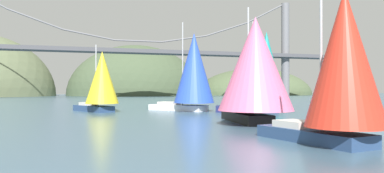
{
  "coord_description": "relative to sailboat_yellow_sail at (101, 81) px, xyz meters",
  "views": [
    {
      "loc": [
        -17.02,
        -17.99,
        2.68
      ],
      "look_at": [
        0.0,
        37.8,
        3.1
      ],
      "focal_mm": 33.92,
      "sensor_mm": 36.0,
      "label": 1
    }
  ],
  "objects": [
    {
      "name": "ground_plane",
      "position": [
        14.84,
        -25.45,
        -3.65
      ],
      "size": [
        360.0,
        360.0,
        0.0
      ],
      "primitive_type": "plane",
      "color": "#426075"
    },
    {
      "name": "headland_center",
      "position": [
        19.84,
        109.55,
        -3.65
      ],
      "size": [
        56.3,
        44.0,
        42.28
      ],
      "primitive_type": "ellipsoid",
      "color": "#425138",
      "rests_on": "ground_plane"
    },
    {
      "name": "sailboat_yellow_sail",
      "position": [
        0.0,
        0.0,
        0.0
      ],
      "size": [
        5.87,
        7.8,
        7.98
      ],
      "color": "navy",
      "rests_on": "ground_plane"
    },
    {
      "name": "sailboat_teal_sail",
      "position": [
        18.02,
        -6.03,
        1.16
      ],
      "size": [
        8.47,
        6.05,
        10.5
      ],
      "color": "#191E4C",
      "rests_on": "ground_plane"
    },
    {
      "name": "suspension_bridge",
      "position": [
        14.84,
        69.55,
        11.62
      ],
      "size": [
        140.08,
        6.0,
        33.29
      ],
      "color": "slate",
      "rests_on": "ground_plane"
    },
    {
      "name": "headland_right",
      "position": [
        74.84,
        109.55,
        -3.65
      ],
      "size": [
        55.04,
        44.0,
        24.45
      ],
      "primitive_type": "ellipsoid",
      "color": "#4C5B3D",
      "rests_on": "ground_plane"
    },
    {
      "name": "sailboat_crimson_sail",
      "position": [
        45.61,
        18.45,
        1.01
      ],
      "size": [
        4.33,
        7.59,
        9.66
      ],
      "color": "#B7B2A8",
      "rests_on": "ground_plane"
    },
    {
      "name": "sailboat_blue_spinnaker",
      "position": [
        10.73,
        -1.53,
        1.29
      ],
      "size": [
        8.2,
        9.12,
        10.94
      ],
      "color": "white",
      "rests_on": "ground_plane"
    },
    {
      "name": "sailboat_pink_spinnaker",
      "position": [
        10.34,
        -18.69,
        0.72
      ],
      "size": [
        6.3,
        9.41,
        9.2
      ],
      "color": "black",
      "rests_on": "ground_plane"
    },
    {
      "name": "sailboat_scarlet_sail",
      "position": [
        9.35,
        -29.38,
        0.12
      ],
      "size": [
        4.26,
        7.42,
        8.45
      ],
      "color": "navy",
      "rests_on": "ground_plane"
    }
  ]
}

